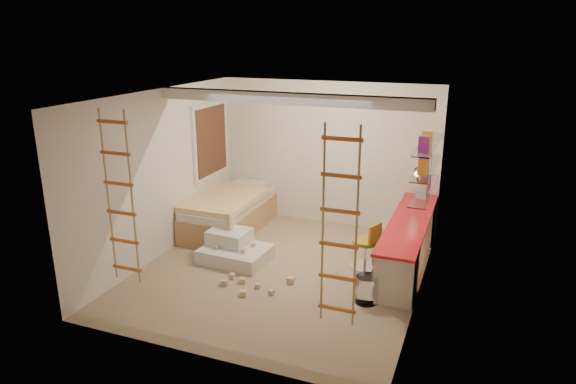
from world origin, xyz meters
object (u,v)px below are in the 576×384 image
at_px(bed, 229,213).
at_px(play_platform, 234,249).
at_px(desk, 408,241).
at_px(swivel_chair, 366,252).

distance_m(bed, play_platform, 1.28).
relative_size(desk, bed, 1.40).
distance_m(desk, bed, 3.22).
bearing_deg(desk, swivel_chair, -150.03).
xyz_separation_m(desk, play_platform, (-2.55, -0.74, -0.23)).
bearing_deg(desk, play_platform, -163.94).
bearing_deg(bed, play_platform, -59.71).
height_order(swivel_chair, play_platform, swivel_chair).
height_order(desk, bed, desk).
relative_size(desk, swivel_chair, 3.76).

